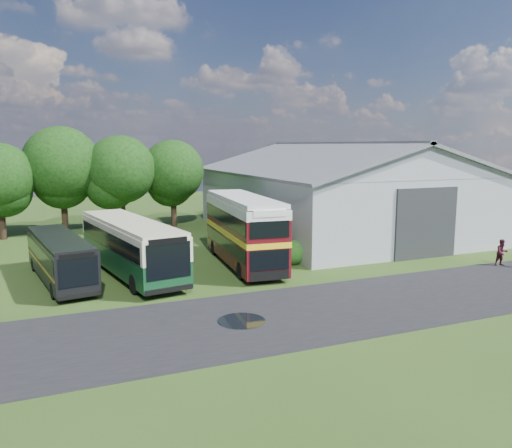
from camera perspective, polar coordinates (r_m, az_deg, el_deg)
name	(u,v)px	position (r m, az deg, el deg)	size (l,w,h in m)	color
ground	(248,299)	(26.20, -0.97, -8.55)	(120.00, 120.00, 0.00)	#243E13
asphalt_road	(327,309)	(24.90, 8.16, -9.58)	(60.00, 8.00, 0.02)	black
puddle	(241,321)	(23.03, -1.69, -11.05)	(2.20, 2.20, 0.01)	black
storage_shed	(335,187)	(46.23, 9.05, 4.24)	(18.80, 24.80, 8.15)	gray
tree_mid	(62,165)	(48.06, -21.33, 6.33)	(6.80, 6.80, 9.60)	black
tree_right_a	(121,170)	(47.48, -15.19, 6.01)	(6.26, 6.26, 8.83)	black
tree_right_b	(173,171)	(49.18, -9.49, 6.00)	(5.98, 5.98, 8.45)	black
shrub_front	(292,264)	(33.70, 4.13, -4.59)	(1.70, 1.70, 1.70)	#194714
shrub_mid	(279,258)	(35.44, 2.67, -3.89)	(1.60, 1.60, 1.60)	#194714
bus_green_single	(130,246)	(31.63, -14.16, -2.42)	(4.83, 12.45, 3.35)	black
bus_maroon_double	(243,231)	(32.99, -1.44, -0.80)	(3.67, 10.88, 4.59)	black
bus_dark_single	(60,258)	(31.24, -21.49, -3.59)	(3.74, 9.98, 2.69)	black
visitor_b	(502,253)	(36.69, 26.30, -2.97)	(0.86, 0.67, 1.76)	#3C131D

